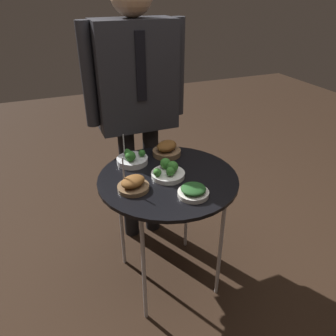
{
  "coord_description": "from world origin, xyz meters",
  "views": [
    {
      "loc": [
        -0.53,
        -1.3,
        1.54
      ],
      "look_at": [
        0.0,
        0.0,
        0.75
      ],
      "focal_mm": 35.0,
      "sensor_mm": 36.0,
      "label": 1
    }
  ],
  "objects_px": {
    "bowl_roast_front_center": "(167,149)",
    "bowl_spinach_front_left": "(193,191)",
    "bowl_roast_near_rim": "(133,184)",
    "bowl_broccoli_mid_left": "(132,159)",
    "waiter_figure": "(136,90)",
    "serving_cart": "(168,185)",
    "bowl_broccoli_front_right": "(168,172)"
  },
  "relations": [
    {
      "from": "bowl_roast_front_center",
      "to": "bowl_spinach_front_left",
      "type": "relative_size",
      "value": 1.12
    },
    {
      "from": "bowl_roast_near_rim",
      "to": "bowl_broccoli_mid_left",
      "type": "xyz_separation_m",
      "value": [
        0.07,
        0.25,
        -0.0
      ]
    },
    {
      "from": "bowl_broccoli_mid_left",
      "to": "bowl_spinach_front_left",
      "type": "bearing_deg",
      "value": -67.22
    },
    {
      "from": "bowl_roast_front_center",
      "to": "bowl_roast_near_rim",
      "type": "relative_size",
      "value": 0.96
    },
    {
      "from": "bowl_roast_near_rim",
      "to": "bowl_broccoli_mid_left",
      "type": "height_order",
      "value": "bowl_roast_near_rim"
    },
    {
      "from": "waiter_figure",
      "to": "serving_cart",
      "type": "bearing_deg",
      "value": -89.33
    },
    {
      "from": "bowl_roast_front_center",
      "to": "bowl_broccoli_front_right",
      "type": "bearing_deg",
      "value": -110.42
    },
    {
      "from": "serving_cart",
      "to": "bowl_roast_near_rim",
      "type": "height_order",
      "value": "bowl_roast_near_rim"
    },
    {
      "from": "bowl_spinach_front_left",
      "to": "bowl_roast_front_center",
      "type": "bearing_deg",
      "value": 84.64
    },
    {
      "from": "bowl_broccoli_front_right",
      "to": "bowl_broccoli_mid_left",
      "type": "height_order",
      "value": "bowl_broccoli_mid_left"
    },
    {
      "from": "serving_cart",
      "to": "waiter_figure",
      "type": "bearing_deg",
      "value": 90.67
    },
    {
      "from": "bowl_broccoli_mid_left",
      "to": "waiter_figure",
      "type": "distance_m",
      "value": 0.41
    },
    {
      "from": "bowl_roast_near_rim",
      "to": "waiter_figure",
      "type": "bearing_deg",
      "value": 70.04
    },
    {
      "from": "bowl_broccoli_front_right",
      "to": "bowl_broccoli_mid_left",
      "type": "distance_m",
      "value": 0.24
    },
    {
      "from": "bowl_roast_front_center",
      "to": "bowl_broccoli_mid_left",
      "type": "distance_m",
      "value": 0.21
    },
    {
      "from": "bowl_broccoli_front_right",
      "to": "bowl_roast_front_center",
      "type": "relative_size",
      "value": 1.04
    },
    {
      "from": "serving_cart",
      "to": "waiter_figure",
      "type": "distance_m",
      "value": 0.6
    },
    {
      "from": "bowl_roast_near_rim",
      "to": "serving_cart",
      "type": "bearing_deg",
      "value": 13.37
    },
    {
      "from": "bowl_roast_front_center",
      "to": "bowl_spinach_front_left",
      "type": "xyz_separation_m",
      "value": [
        -0.04,
        -0.42,
        -0.01
      ]
    },
    {
      "from": "bowl_roast_near_rim",
      "to": "bowl_spinach_front_left",
      "type": "relative_size",
      "value": 1.17
    },
    {
      "from": "bowl_broccoli_front_right",
      "to": "serving_cart",
      "type": "bearing_deg",
      "value": -99.62
    },
    {
      "from": "serving_cart",
      "to": "bowl_roast_near_rim",
      "type": "xyz_separation_m",
      "value": [
        -0.19,
        -0.05,
        0.08
      ]
    },
    {
      "from": "bowl_broccoli_front_right",
      "to": "waiter_figure",
      "type": "bearing_deg",
      "value": 90.72
    },
    {
      "from": "bowl_roast_front_center",
      "to": "waiter_figure",
      "type": "xyz_separation_m",
      "value": [
        -0.09,
        0.25,
        0.28
      ]
    },
    {
      "from": "bowl_spinach_front_left",
      "to": "bowl_roast_near_rim",
      "type": "bearing_deg",
      "value": 147.56
    },
    {
      "from": "bowl_roast_front_center",
      "to": "bowl_broccoli_mid_left",
      "type": "height_order",
      "value": "bowl_broccoli_mid_left"
    },
    {
      "from": "bowl_broccoli_front_right",
      "to": "bowl_roast_near_rim",
      "type": "bearing_deg",
      "value": -165.98
    },
    {
      "from": "bowl_broccoli_front_right",
      "to": "waiter_figure",
      "type": "distance_m",
      "value": 0.55
    },
    {
      "from": "bowl_roast_front_center",
      "to": "waiter_figure",
      "type": "distance_m",
      "value": 0.39
    },
    {
      "from": "bowl_broccoli_front_right",
      "to": "bowl_spinach_front_left",
      "type": "distance_m",
      "value": 0.2
    },
    {
      "from": "bowl_broccoli_front_right",
      "to": "bowl_broccoli_mid_left",
      "type": "relative_size",
      "value": 1.0
    },
    {
      "from": "bowl_broccoli_front_right",
      "to": "bowl_spinach_front_left",
      "type": "relative_size",
      "value": 1.17
    }
  ]
}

